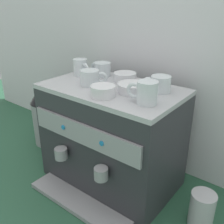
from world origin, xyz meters
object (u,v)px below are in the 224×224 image
ceramic_bowl_2 (103,91)px  ceramic_cup_2 (146,93)px  ceramic_cup_3 (81,67)px  espresso_machine (111,137)px  milk_pitcher (202,210)px  ceramic_cup_4 (160,84)px  coffee_grinder (46,113)px  ceramic_cup_0 (102,69)px  ceramic_bowl_1 (125,77)px  ceramic_bowl_0 (132,88)px  ceramic_cup_1 (91,78)px

ceramic_bowl_2 → ceramic_cup_2: bearing=12.2°
ceramic_cup_3 → ceramic_bowl_2: size_ratio=1.10×
espresso_machine → milk_pitcher: bearing=-1.0°
ceramic_cup_4 → ceramic_bowl_2: 0.23m
espresso_machine → ceramic_cup_3: 0.36m
ceramic_cup_2 → coffee_grinder: (-0.74, 0.11, -0.32)m
ceramic_cup_0 → ceramic_cup_4: size_ratio=1.03×
ceramic_bowl_1 → milk_pitcher: 0.63m
ceramic_bowl_1 → ceramic_cup_3: bearing=-167.3°
ceramic_cup_3 → ceramic_bowl_0: (0.33, -0.05, -0.02)m
ceramic_cup_0 → ceramic_cup_1: same height
ceramic_cup_2 → ceramic_bowl_1: size_ratio=1.16×
ceramic_cup_0 → ceramic_bowl_2: (0.19, -0.21, -0.01)m
espresso_machine → ceramic_bowl_2: ceramic_bowl_2 is taller
ceramic_cup_4 → ceramic_cup_2: bearing=-80.9°
ceramic_cup_4 → coffee_grinder: ceramic_cup_4 is taller
ceramic_cup_1 → ceramic_cup_3: (-0.14, 0.08, 0.01)m
espresso_machine → coffee_grinder: (-0.53, 0.04, -0.04)m
ceramic_cup_4 → milk_pitcher: bearing=-17.2°
ceramic_cup_4 → ceramic_bowl_2: (-0.15, -0.18, -0.01)m
ceramic_bowl_1 → ceramic_cup_0: bearing=175.9°
ceramic_cup_4 → ceramic_bowl_0: size_ratio=0.93×
ceramic_cup_3 → milk_pitcher: 0.81m
ceramic_cup_0 → coffee_grinder: ceramic_cup_0 is taller
ceramic_cup_4 → ceramic_bowl_1: ceramic_cup_4 is taller
ceramic_cup_4 → ceramic_bowl_1: bearing=172.5°
ceramic_cup_0 → ceramic_cup_3: bearing=-142.7°
ceramic_cup_0 → ceramic_bowl_0: (0.25, -0.11, -0.02)m
ceramic_cup_3 → ceramic_cup_4: bearing=3.6°
ceramic_cup_1 → ceramic_bowl_0: ceramic_cup_1 is taller
ceramic_cup_1 → milk_pitcher: bearing=2.6°
ceramic_cup_2 → ceramic_cup_4: 0.14m
ceramic_cup_0 → ceramic_bowl_1: 0.15m
ceramic_cup_3 → coffee_grinder: ceramic_cup_3 is taller
ceramic_cup_4 → ceramic_bowl_1: 0.19m
espresso_machine → coffee_grinder: espresso_machine is taller
milk_pitcher → ceramic_bowl_2: bearing=-166.7°
ceramic_cup_4 → ceramic_bowl_1: (-0.19, 0.02, -0.01)m
ceramic_cup_0 → ceramic_cup_3: (-0.08, -0.06, 0.01)m
coffee_grinder → milk_pitcher: coffee_grinder is taller
espresso_machine → milk_pitcher: size_ratio=4.05×
ceramic_bowl_2 → milk_pitcher: 0.60m
ceramic_cup_4 → milk_pitcher: 0.52m
ceramic_bowl_0 → ceramic_cup_2: bearing=-33.4°
ceramic_cup_1 → milk_pitcher: ceramic_cup_1 is taller
ceramic_cup_3 → ceramic_bowl_2: (0.27, -0.15, -0.02)m
ceramic_bowl_0 → ceramic_bowl_2: 0.12m
ceramic_bowl_1 → ceramic_bowl_2: ceramic_bowl_2 is taller
ceramic_cup_4 → coffee_grinder: size_ratio=0.29×
ceramic_cup_2 → ceramic_bowl_0: size_ratio=0.98×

